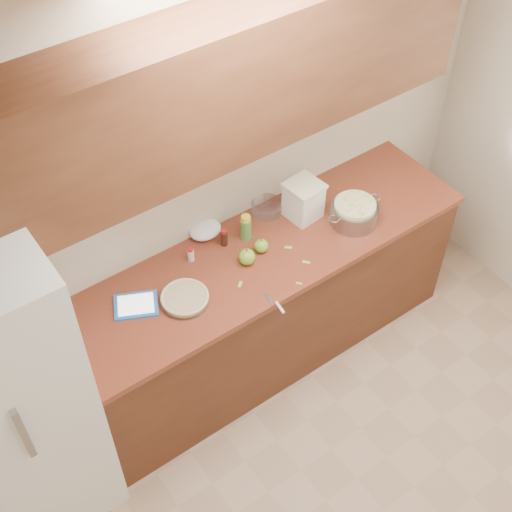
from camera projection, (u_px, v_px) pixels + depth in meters
room_shell at (467, 417)px, 2.79m from camera, size 3.60×3.60×3.60m
counter_run at (251, 311)px, 4.22m from camera, size 2.64×0.68×0.92m
upper_cabinets at (230, 83)px, 3.22m from camera, size 2.60×0.34×0.70m
fridge at (3, 398)px, 3.31m from camera, size 0.70×0.70×1.80m
pie at (185, 298)px, 3.67m from camera, size 0.26×0.26×0.04m
colander at (354, 213)px, 4.04m from camera, size 0.37×0.27×0.14m
flour_canister at (303, 200)px, 4.03m from camera, size 0.21×0.21×0.23m
tablet at (136, 305)px, 3.65m from camera, size 0.28×0.25×0.02m
paring_knife at (278, 306)px, 3.65m from camera, size 0.04×0.17×0.02m
lemon_bottle at (246, 227)px, 3.94m from camera, size 0.06×0.06×0.16m
cinnamon_shaker at (191, 255)px, 3.85m from camera, size 0.04×0.04×0.09m
vanilla_bottle at (224, 238)px, 3.92m from camera, size 0.04×0.04×0.11m
mixing_bowl at (267, 207)px, 4.11m from camera, size 0.19×0.19×0.07m
paper_towel at (205, 230)px, 3.98m from camera, size 0.22×0.20×0.08m
apple_left at (247, 257)px, 3.83m from camera, size 0.09×0.09×0.10m
apple_center at (261, 246)px, 3.89m from camera, size 0.08×0.08×0.09m
peel_a at (306, 262)px, 3.86m from camera, size 0.04×0.04×0.00m
peel_b at (288, 247)px, 3.94m from camera, size 0.04×0.04×0.00m
peel_c at (299, 283)px, 3.76m from camera, size 0.03×0.03×0.00m
peel_d at (240, 284)px, 3.76m from camera, size 0.04×0.04×0.00m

